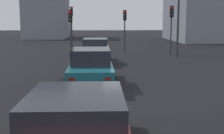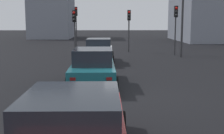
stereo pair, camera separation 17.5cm
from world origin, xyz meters
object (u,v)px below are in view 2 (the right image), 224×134
Objects in this scene: car_white_right_lead at (99,51)px; car_teal_right_second at (93,68)px; traffic_light_far_left at (129,22)px; car_red_right_third at (73,132)px; traffic_light_far_right at (176,20)px; traffic_light_near_right at (76,19)px; traffic_light_near_left at (74,23)px.

car_white_right_lead is 7.06m from car_teal_right_second.
car_teal_right_second is 14.34m from traffic_light_far_left.
traffic_light_far_left is (21.44, -2.55, 1.93)m from car_red_right_third.
traffic_light_far_right reaches higher than car_teal_right_second.
car_white_right_lead is at bearing 5.75° from traffic_light_near_right.
traffic_light_near_left is 7.18m from traffic_light_near_right.
traffic_light_far_right is at bearing -28.38° from car_teal_right_second.
car_red_right_third is 25.69m from traffic_light_near_right.
traffic_light_near_left is (3.82, 1.98, 1.79)m from car_white_right_lead.
car_white_right_lead is 1.30× the size of traffic_light_far_left.
traffic_light_near_left is (18.33, 1.89, 1.83)m from car_red_right_third.
car_red_right_third is at bearing -9.81° from traffic_light_far_left.
traffic_light_near_right reaches higher than traffic_light_near_left.
traffic_light_far_right reaches higher than traffic_light_far_left.
car_teal_right_second is at bearing 0.49° from traffic_light_near_right.
traffic_light_far_right is (19.11, -6.12, 2.10)m from car_red_right_third.
traffic_light_near_right is (7.14, 0.58, 0.41)m from traffic_light_near_left.
traffic_light_near_right is at bearing 7.11° from car_teal_right_second.
car_red_right_third is at bearing 14.05° from traffic_light_near_left.
traffic_light_near_right reaches higher than traffic_light_far_left.
traffic_light_far_left is 0.94× the size of traffic_light_far_right.
car_red_right_third is (-14.51, 0.09, -0.05)m from car_white_right_lead.
traffic_light_near_left is at bearing 27.82° from car_white_right_lead.
car_teal_right_second is at bearing -0.35° from car_red_right_third.
car_teal_right_second is 1.36× the size of traffic_light_near_left.
traffic_light_near_right is 10.70m from traffic_light_far_right.
traffic_light_far_right is (-2.32, -3.58, 0.18)m from traffic_light_far_left.
car_red_right_third is 1.29× the size of traffic_light_far_left.
traffic_light_far_left reaches higher than car_white_right_lead.
traffic_light_far_right is at bearing -17.94° from car_red_right_third.
car_white_right_lead is 11.47m from traffic_light_near_right.
traffic_light_far_right is at bearing -52.19° from car_white_right_lead.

